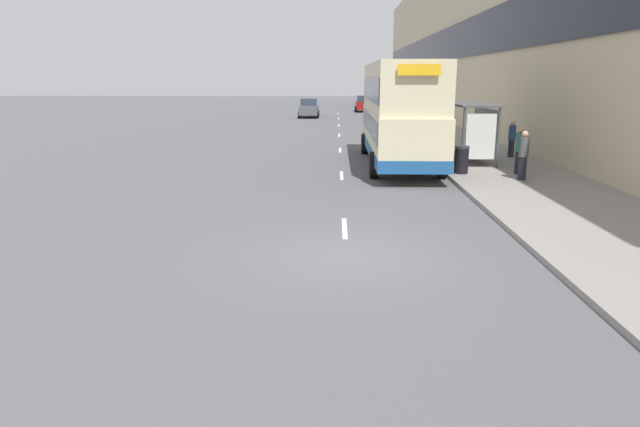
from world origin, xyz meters
name	(u,v)px	position (x,y,z in m)	size (l,w,h in m)	color
ground_plane	(346,256)	(0.00, 0.00, 0.00)	(220.00, 220.00, 0.00)	#515156
pavement	(413,121)	(6.50, 38.50, 0.07)	(5.00, 93.00, 0.14)	gray
terrace_facade	(465,36)	(10.49, 38.50, 7.13)	(3.10, 93.00, 14.28)	#C6B793
lane_mark_0	(345,228)	(0.00, 2.30, 0.01)	(0.12, 2.00, 0.01)	silver
lane_mark_1	(342,175)	(0.00, 10.28, 0.01)	(0.12, 2.00, 0.01)	silver
lane_mark_2	(340,150)	(0.00, 18.26, 0.01)	(0.12, 2.00, 0.01)	silver
lane_mark_3	(339,135)	(0.00, 26.24, 0.01)	(0.12, 2.00, 0.01)	silver
lane_mark_4	(339,125)	(0.00, 34.22, 0.01)	(0.12, 2.00, 0.01)	silver
lane_mark_5	(338,118)	(0.00, 42.20, 0.01)	(0.12, 2.00, 0.01)	silver
lane_mark_6	(338,113)	(0.00, 50.18, 0.01)	(0.12, 2.00, 0.01)	silver
bus_shelter	(476,121)	(5.77, 13.23, 1.88)	(1.60, 4.20, 2.48)	#4C4C51
double_decker_bus_near	(399,112)	(2.47, 13.14, 2.29)	(2.85, 11.03, 4.30)	beige
car_0	(309,108)	(-2.81, 43.69, 0.88)	(1.92, 4.24, 1.80)	#4C5156
car_1	(364,104)	(2.90, 53.39, 0.88)	(1.95, 4.36, 1.79)	maroon
pedestrian_at_shelter	(523,155)	(6.42, 8.72, 1.03)	(0.35, 0.35, 1.75)	#23232D
pedestrian_1	(520,150)	(6.71, 10.08, 1.05)	(0.35, 0.35, 1.78)	#23232D
pedestrian_2	(512,139)	(7.82, 14.79, 0.99)	(0.33, 0.33, 1.65)	#23232D
pedestrian_3	(469,133)	(6.46, 17.34, 0.98)	(0.32, 0.32, 1.64)	#23232D
litter_bin	(461,160)	(4.55, 10.08, 0.67)	(0.55, 0.55, 1.05)	black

